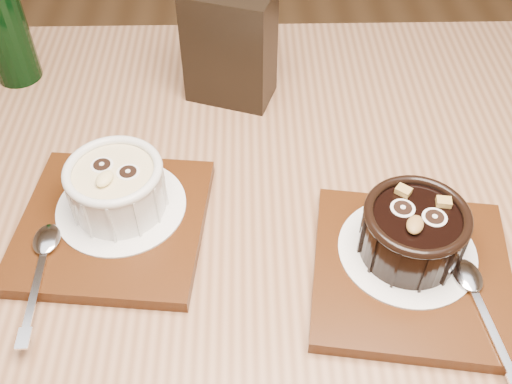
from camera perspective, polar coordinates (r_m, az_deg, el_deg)
The scene contains 11 objects.
table at distance 0.67m, azimuth -0.23°, elevation -9.67°, with size 1.22×0.83×0.75m.
tray_left at distance 0.62m, azimuth -13.47°, elevation -3.01°, with size 0.18×0.18×0.01m, color #47220B.
doily_left at distance 0.62m, azimuth -12.69°, elevation -1.32°, with size 0.13×0.13×0.00m, color white.
ramekin_white at distance 0.60m, azimuth -13.17°, elevation 0.61°, with size 0.10×0.10×0.06m.
spoon_left at distance 0.59m, azimuth -19.92°, elevation -6.92°, with size 0.03×0.13×0.01m, color silver, non-canonical shape.
tray_right at distance 0.58m, azimuth 14.56°, elevation -7.45°, with size 0.18×0.18×0.01m, color #47220B.
doily_right at distance 0.58m, azimuth 14.20°, elevation -5.42°, with size 0.13×0.13×0.00m, color white.
ramekin_dark at distance 0.56m, azimuth 14.76°, elevation -3.51°, with size 0.10×0.10×0.06m.
spoon_right at distance 0.56m, azimuth 20.80°, elevation -10.34°, with size 0.03×0.13×0.01m, color silver, non-canonical shape.
condiment_stand at distance 0.72m, azimuth -2.50°, elevation 13.69°, with size 0.10×0.06×0.14m, color black.
green_bottle at distance 0.81m, azimuth -23.09°, elevation 14.84°, with size 0.06×0.06×0.21m.
Camera 1 is at (-0.01, -0.31, 1.22)m, focal length 42.00 mm.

